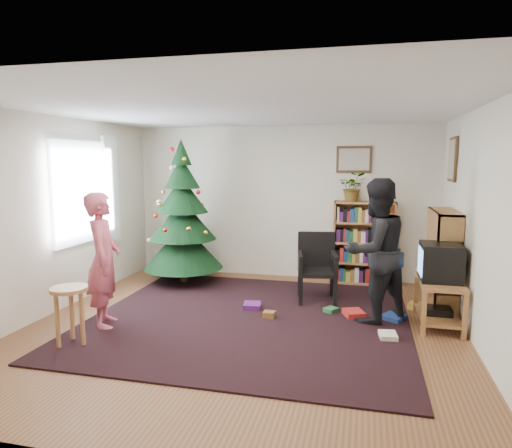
% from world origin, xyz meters
% --- Properties ---
extents(floor, '(5.00, 5.00, 0.00)m').
position_xyz_m(floor, '(0.00, 0.00, 0.00)').
color(floor, brown).
rests_on(floor, ground).
extents(ceiling, '(5.00, 5.00, 0.00)m').
position_xyz_m(ceiling, '(0.00, 0.00, 2.50)').
color(ceiling, white).
rests_on(ceiling, wall_back).
extents(wall_back, '(5.00, 0.02, 2.50)m').
position_xyz_m(wall_back, '(0.00, 2.50, 1.25)').
color(wall_back, silver).
rests_on(wall_back, floor).
extents(wall_front, '(5.00, 0.02, 2.50)m').
position_xyz_m(wall_front, '(0.00, -2.50, 1.25)').
color(wall_front, silver).
rests_on(wall_front, floor).
extents(wall_left, '(0.02, 5.00, 2.50)m').
position_xyz_m(wall_left, '(-2.50, 0.00, 1.25)').
color(wall_left, silver).
rests_on(wall_left, floor).
extents(wall_right, '(0.02, 5.00, 2.50)m').
position_xyz_m(wall_right, '(2.50, 0.00, 1.25)').
color(wall_right, silver).
rests_on(wall_right, floor).
extents(rug, '(3.80, 3.60, 0.02)m').
position_xyz_m(rug, '(0.00, 0.30, 0.01)').
color(rug, black).
rests_on(rug, floor).
extents(window_pane, '(0.04, 1.20, 1.40)m').
position_xyz_m(window_pane, '(-2.47, 0.60, 1.50)').
color(window_pane, silver).
rests_on(window_pane, wall_left).
extents(curtain, '(0.06, 0.35, 1.60)m').
position_xyz_m(curtain, '(-2.43, 1.30, 1.50)').
color(curtain, white).
rests_on(curtain, wall_left).
extents(picture_back, '(0.55, 0.03, 0.42)m').
position_xyz_m(picture_back, '(1.15, 2.48, 1.95)').
color(picture_back, '#4C3319').
rests_on(picture_back, wall_back).
extents(picture_right, '(0.03, 0.50, 0.60)m').
position_xyz_m(picture_right, '(2.48, 1.75, 1.95)').
color(picture_right, '#4C3319').
rests_on(picture_right, wall_right).
extents(christmas_tree, '(1.25, 1.25, 2.26)m').
position_xyz_m(christmas_tree, '(-1.44, 1.71, 0.94)').
color(christmas_tree, '#3F2816').
rests_on(christmas_tree, rug).
extents(bookshelf_back, '(0.95, 0.30, 1.30)m').
position_xyz_m(bookshelf_back, '(1.35, 2.34, 0.66)').
color(bookshelf_back, '#9F6F38').
rests_on(bookshelf_back, floor).
extents(bookshelf_right, '(0.30, 0.95, 1.30)m').
position_xyz_m(bookshelf_right, '(2.34, 1.27, 0.66)').
color(bookshelf_right, '#9F6F38').
rests_on(bookshelf_right, floor).
extents(tv_stand, '(0.48, 0.87, 0.55)m').
position_xyz_m(tv_stand, '(2.22, 0.62, 0.32)').
color(tv_stand, '#9F6F38').
rests_on(tv_stand, floor).
extents(crt_tv, '(0.46, 0.49, 0.43)m').
position_xyz_m(crt_tv, '(2.22, 0.62, 0.76)').
color(crt_tv, black).
rests_on(crt_tv, tv_stand).
extents(armchair, '(0.60, 0.60, 0.94)m').
position_xyz_m(armchair, '(0.73, 1.28, 0.51)').
color(armchair, black).
rests_on(armchair, rug).
extents(stool, '(0.38, 0.38, 0.63)m').
position_xyz_m(stool, '(-1.62, -0.92, 0.49)').
color(stool, '#9F6F38').
rests_on(stool, floor).
extents(person_standing, '(0.58, 0.68, 1.58)m').
position_xyz_m(person_standing, '(-1.59, -0.31, 0.79)').
color(person_standing, '#BE4C5F').
rests_on(person_standing, rug).
extents(person_by_chair, '(1.07, 1.04, 1.73)m').
position_xyz_m(person_by_chair, '(1.48, 0.58, 0.87)').
color(person_by_chair, black).
rests_on(person_by_chair, rug).
extents(potted_plant, '(0.42, 0.37, 0.45)m').
position_xyz_m(potted_plant, '(1.15, 2.34, 1.53)').
color(potted_plant, gray).
rests_on(potted_plant, bookshelf_back).
extents(table_lamp, '(0.26, 0.26, 0.35)m').
position_xyz_m(table_lamp, '(1.65, 2.34, 1.53)').
color(table_lamp, '#A57F33').
rests_on(table_lamp, bookshelf_back).
extents(floor_clutter, '(2.29, 1.34, 0.08)m').
position_xyz_m(floor_clutter, '(1.11, 0.61, 0.04)').
color(floor_clutter, '#A51E19').
rests_on(floor_clutter, rug).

